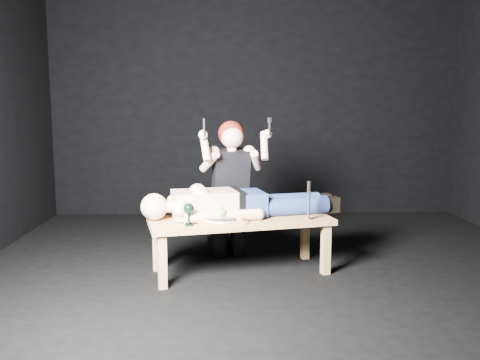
{
  "coord_description": "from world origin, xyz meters",
  "views": [
    {
      "loc": [
        -0.44,
        -3.77,
        1.31
      ],
      "look_at": [
        -0.28,
        0.22,
        0.75
      ],
      "focal_mm": 37.52,
      "sensor_mm": 36.0,
      "label": 1
    }
  ],
  "objects_px": {
    "goblet": "(189,214)",
    "lying_man": "(243,199)",
    "carving_knife": "(309,201)",
    "serving_tray": "(220,222)",
    "kneeling_woman": "(229,187)",
    "table": "(240,245)"
  },
  "relations": [
    {
      "from": "serving_tray",
      "to": "table",
      "type": "bearing_deg",
      "value": 47.77
    },
    {
      "from": "lying_man",
      "to": "carving_knife",
      "type": "distance_m",
      "value": 0.54
    },
    {
      "from": "lying_man",
      "to": "table",
      "type": "bearing_deg",
      "value": -118.22
    },
    {
      "from": "kneeling_woman",
      "to": "goblet",
      "type": "bearing_deg",
      "value": -124.51
    },
    {
      "from": "table",
      "to": "lying_man",
      "type": "height_order",
      "value": "lying_man"
    },
    {
      "from": "kneeling_woman",
      "to": "goblet",
      "type": "xyz_separation_m",
      "value": [
        -0.31,
        -0.72,
        -0.09
      ]
    },
    {
      "from": "serving_tray",
      "to": "goblet",
      "type": "xyz_separation_m",
      "value": [
        -0.23,
        -0.07,
        0.08
      ]
    },
    {
      "from": "lying_man",
      "to": "kneeling_woman",
      "type": "xyz_separation_m",
      "value": [
        -0.11,
        0.38,
        0.04
      ]
    },
    {
      "from": "carving_knife",
      "to": "kneeling_woman",
      "type": "bearing_deg",
      "value": 125.45
    },
    {
      "from": "kneeling_woman",
      "to": "serving_tray",
      "type": "height_order",
      "value": "kneeling_woman"
    },
    {
      "from": "table",
      "to": "kneeling_woman",
      "type": "height_order",
      "value": "kneeling_woman"
    },
    {
      "from": "lying_man",
      "to": "serving_tray",
      "type": "bearing_deg",
      "value": -137.37
    },
    {
      "from": "serving_tray",
      "to": "carving_knife",
      "type": "relative_size",
      "value": 1.09
    },
    {
      "from": "lying_man",
      "to": "serving_tray",
      "type": "relative_size",
      "value": 4.38
    },
    {
      "from": "goblet",
      "to": "table",
      "type": "bearing_deg",
      "value": 32.47
    },
    {
      "from": "table",
      "to": "goblet",
      "type": "height_order",
      "value": "goblet"
    },
    {
      "from": "serving_tray",
      "to": "carving_knife",
      "type": "distance_m",
      "value": 0.72
    },
    {
      "from": "lying_man",
      "to": "goblet",
      "type": "bearing_deg",
      "value": -153.42
    },
    {
      "from": "goblet",
      "to": "lying_man",
      "type": "bearing_deg",
      "value": 39.17
    },
    {
      "from": "kneeling_woman",
      "to": "carving_knife",
      "type": "relative_size",
      "value": 4.08
    },
    {
      "from": "table",
      "to": "goblet",
      "type": "relative_size",
      "value": 8.48
    },
    {
      "from": "lying_man",
      "to": "carving_knife",
      "type": "relative_size",
      "value": 4.8
    }
  ]
}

